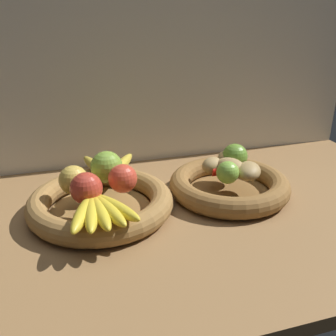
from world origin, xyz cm
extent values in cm
cube|color=olive|center=(0.00, 0.00, -1.50)|extent=(140.00, 90.00, 3.00)
cube|color=silver|center=(0.00, 30.00, 27.50)|extent=(140.00, 3.00, 55.00)
cylinder|color=olive|center=(-17.22, -1.10, 0.50)|extent=(23.45, 23.45, 1.00)
torus|color=olive|center=(-17.22, -1.10, 2.66)|extent=(33.92, 33.92, 5.33)
cylinder|color=brown|center=(15.63, -1.10, 0.50)|extent=(20.83, 20.83, 1.00)
torus|color=brown|center=(15.63, -1.10, 2.66)|extent=(30.74, 30.74, 5.33)
sphere|color=#CC422D|center=(-12.02, -2.49, 8.66)|extent=(6.66, 6.66, 6.66)
sphere|color=#B73828|center=(-20.54, -5.68, 8.84)|extent=(7.03, 7.03, 7.03)
sphere|color=gold|center=(-22.81, 0.44, 8.66)|extent=(6.66, 6.66, 6.66)
sphere|color=#7AA338|center=(-14.67, 4.06, 9.22)|extent=(7.79, 7.79, 7.79)
ellipsoid|color=gold|center=(-21.99, -12.59, 6.80)|extent=(8.02, 15.42, 2.95)
ellipsoid|color=gold|center=(-20.39, -12.99, 6.80)|extent=(4.97, 15.59, 2.95)
ellipsoid|color=gold|center=(-18.74, -13.03, 6.80)|extent=(4.18, 15.52, 2.95)
ellipsoid|color=gold|center=(-17.13, -12.72, 6.80)|extent=(7.30, 15.53, 2.95)
ellipsoid|color=gold|center=(-15.61, -12.08, 6.80)|extent=(10.08, 14.81, 2.95)
sphere|color=brown|center=(-19.36, -5.39, 6.80)|extent=(2.65, 2.65, 2.65)
ellipsoid|color=gold|center=(-10.21, 9.89, 6.68)|extent=(10.66, 16.16, 2.71)
ellipsoid|color=gold|center=(-13.28, 10.91, 6.68)|extent=(4.85, 17.21, 2.71)
ellipsoid|color=gold|center=(-16.50, 10.70, 6.68)|extent=(6.90, 17.14, 2.71)
sphere|color=brown|center=(-14.36, 2.47, 6.68)|extent=(2.43, 2.43, 2.43)
ellipsoid|color=#A38451|center=(18.93, -4.40, 7.43)|extent=(9.42, 10.26, 4.19)
ellipsoid|color=tan|center=(17.69, 3.44, 7.75)|extent=(8.32, 8.79, 4.83)
ellipsoid|color=#A38451|center=(15.63, -1.10, 7.57)|extent=(9.21, 10.08, 4.49)
ellipsoid|color=#A38451|center=(11.91, 1.79, 7.38)|extent=(7.83, 7.44, 4.11)
sphere|color=#7AAD3D|center=(12.96, -5.10, 8.08)|extent=(5.50, 5.50, 5.50)
sphere|color=olive|center=(18.74, 2.90, 8.66)|extent=(6.66, 6.66, 6.66)
cone|color=red|center=(16.11, -1.45, 6.51)|extent=(10.49, 4.76, 2.37)
camera|label=1|loc=(-25.42, -81.67, 44.57)|focal=41.01mm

